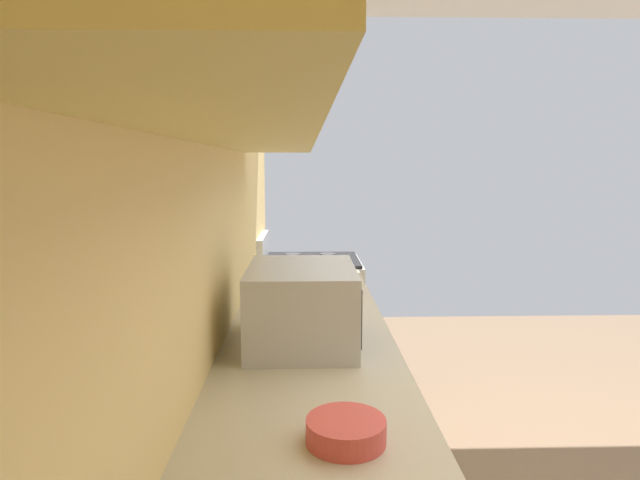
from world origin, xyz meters
name	(u,v)px	position (x,y,z in m)	size (l,w,h in m)	color
wall_back	(201,233)	(0.00, 1.64, 1.29)	(4.28, 0.12, 2.57)	#F2CD7E
upper_cabinets	(253,25)	(-0.36, 1.42, 1.89)	(2.44, 0.33, 0.61)	#E9D37B
oven_range	(311,323)	(1.65, 1.25, 0.46)	(0.59, 0.68, 1.06)	#B7BABF
microwave	(302,305)	(0.01, 1.29, 1.02)	(0.48, 0.39, 0.28)	#B7BABF
bowl	(346,429)	(-0.68, 1.19, 0.91)	(0.19, 0.19, 0.06)	#D84C47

